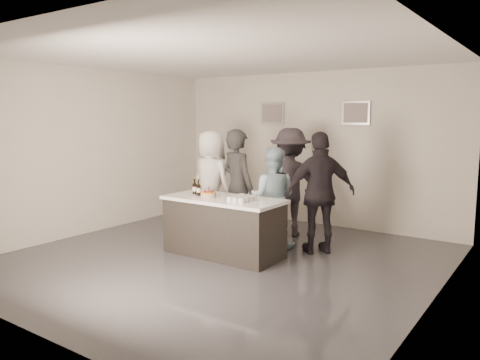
{
  "coord_description": "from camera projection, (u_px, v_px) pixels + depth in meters",
  "views": [
    {
      "loc": [
        4.13,
        -5.43,
        2.13
      ],
      "look_at": [
        0.0,
        0.5,
        1.15
      ],
      "focal_mm": 35.0,
      "sensor_mm": 36.0,
      "label": 1
    }
  ],
  "objects": [
    {
      "name": "floor",
      "position": [
        221.0,
        259.0,
        7.04
      ],
      "size": [
        6.0,
        6.0,
        0.0
      ],
      "primitive_type": "plane",
      "color": "#3D3D42",
      "rests_on": "ground"
    },
    {
      "name": "ceiling",
      "position": [
        220.0,
        55.0,
        6.64
      ],
      "size": [
        6.0,
        6.0,
        0.0
      ],
      "primitive_type": "plane",
      "rotation": [
        3.14,
        0.0,
        0.0
      ],
      "color": "white"
    },
    {
      "name": "wall_back",
      "position": [
        312.0,
        149.0,
        9.28
      ],
      "size": [
        6.0,
        0.04,
        3.0
      ],
      "primitive_type": "cube",
      "color": "beige",
      "rests_on": "ground"
    },
    {
      "name": "wall_front",
      "position": [
        28.0,
        184.0,
        4.4
      ],
      "size": [
        6.0,
        0.04,
        3.0
      ],
      "primitive_type": "cube",
      "color": "beige",
      "rests_on": "ground"
    },
    {
      "name": "wall_left",
      "position": [
        90.0,
        151.0,
        8.54
      ],
      "size": [
        0.04,
        6.0,
        3.0
      ],
      "primitive_type": "cube",
      "color": "beige",
      "rests_on": "ground"
    },
    {
      "name": "wall_right",
      "position": [
        437.0,
        175.0,
        5.14
      ],
      "size": [
        0.04,
        6.0,
        3.0
      ],
      "primitive_type": "cube",
      "color": "beige",
      "rests_on": "ground"
    },
    {
      "name": "picture_left",
      "position": [
        272.0,
        113.0,
        9.67
      ],
      "size": [
        0.54,
        0.04,
        0.44
      ],
      "primitive_type": "cube",
      "color": "#B2B2B7",
      "rests_on": "wall_back"
    },
    {
      "name": "picture_right",
      "position": [
        356.0,
        113.0,
        8.65
      ],
      "size": [
        0.54,
        0.04,
        0.44
      ],
      "primitive_type": "cube",
      "color": "#B2B2B7",
      "rests_on": "wall_back"
    },
    {
      "name": "bar_counter",
      "position": [
        224.0,
        227.0,
        7.21
      ],
      "size": [
        1.86,
        0.86,
        0.9
      ],
      "primitive_type": "cube",
      "color": "white",
      "rests_on": "ground"
    },
    {
      "name": "cake",
      "position": [
        209.0,
        195.0,
        7.18
      ],
      "size": [
        0.24,
        0.24,
        0.07
      ],
      "primitive_type": "cylinder",
      "color": "orange",
      "rests_on": "bar_counter"
    },
    {
      "name": "beer_bottle_a",
      "position": [
        195.0,
        186.0,
        7.47
      ],
      "size": [
        0.07,
        0.07,
        0.26
      ],
      "primitive_type": "cylinder",
      "color": "black",
      "rests_on": "bar_counter"
    },
    {
      "name": "beer_bottle_b",
      "position": [
        199.0,
        187.0,
        7.34
      ],
      "size": [
        0.07,
        0.07,
        0.26
      ],
      "primitive_type": "cylinder",
      "color": "black",
      "rests_on": "bar_counter"
    },
    {
      "name": "tumbler_cluster",
      "position": [
        242.0,
        198.0,
        6.87
      ],
      "size": [
        0.3,
        0.4,
        0.08
      ],
      "primitive_type": "cube",
      "color": "orange",
      "rests_on": "bar_counter"
    },
    {
      "name": "candles",
      "position": [
        196.0,
        198.0,
        7.1
      ],
      "size": [
        0.24,
        0.08,
        0.01
      ],
      "primitive_type": "cube",
      "color": "pink",
      "rests_on": "bar_counter"
    },
    {
      "name": "person_main_black",
      "position": [
        238.0,
        187.0,
        7.85
      ],
      "size": [
        0.81,
        0.66,
        1.93
      ],
      "primitive_type": "imported",
      "rotation": [
        0.0,
        0.0,
        2.82
      ],
      "color": "black",
      "rests_on": "ground"
    },
    {
      "name": "person_main_blue",
      "position": [
        272.0,
        197.0,
        7.65
      ],
      "size": [
        0.97,
        0.87,
        1.64
      ],
      "primitive_type": "imported",
      "rotation": [
        0.0,
        0.0,
        3.52
      ],
      "color": "#97B8C6",
      "rests_on": "ground"
    },
    {
      "name": "person_guest_left",
      "position": [
        211.0,
        182.0,
        8.62
      ],
      "size": [
        1.02,
        0.77,
        1.88
      ],
      "primitive_type": "imported",
      "rotation": [
        0.0,
        0.0,
        2.94
      ],
      "color": "white",
      "rests_on": "ground"
    },
    {
      "name": "person_guest_right",
      "position": [
        320.0,
        193.0,
        7.27
      ],
      "size": [
        1.12,
        1.12,
        1.91
      ],
      "primitive_type": "imported",
      "rotation": [
        0.0,
        0.0,
        3.93
      ],
      "color": "black",
      "rests_on": "ground"
    },
    {
      "name": "person_guest_back",
      "position": [
        290.0,
        182.0,
        8.37
      ],
      "size": [
        1.41,
        1.08,
        1.93
      ],
      "primitive_type": "imported",
      "rotation": [
        0.0,
        0.0,
        3.46
      ],
      "color": "#29232A",
      "rests_on": "ground"
    }
  ]
}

